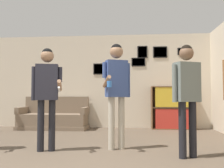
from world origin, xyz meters
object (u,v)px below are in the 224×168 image
at_px(couch, 54,118).
at_px(bookshelf, 173,108).
at_px(person_spectator_near_bookshelf, 187,88).
at_px(person_watcher_holding_cup, 116,83).
at_px(person_player_foreground_center, 47,87).

distance_m(couch, bookshelf, 3.32).
bearing_deg(person_spectator_near_bookshelf, couch, 134.76).
distance_m(couch, person_watcher_holding_cup, 3.31).
relative_size(bookshelf, person_watcher_holding_cup, 0.66).
relative_size(couch, person_watcher_holding_cup, 1.05).
distance_m(couch, person_spectator_near_bookshelf, 4.35).
height_order(person_player_foreground_center, person_watcher_holding_cup, person_watcher_holding_cup).
height_order(person_player_foreground_center, person_spectator_near_bookshelf, person_player_foreground_center).
bearing_deg(person_spectator_near_bookshelf, bookshelf, 84.95).
height_order(couch, person_player_foreground_center, person_player_foreground_center).
bearing_deg(bookshelf, person_watcher_holding_cup, -116.54).
xyz_separation_m(couch, person_watcher_holding_cup, (1.93, -2.55, 0.84)).
relative_size(couch, person_spectator_near_bookshelf, 1.14).
xyz_separation_m(couch, person_spectator_near_bookshelf, (3.02, -3.04, 0.73)).
height_order(couch, bookshelf, bookshelf).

